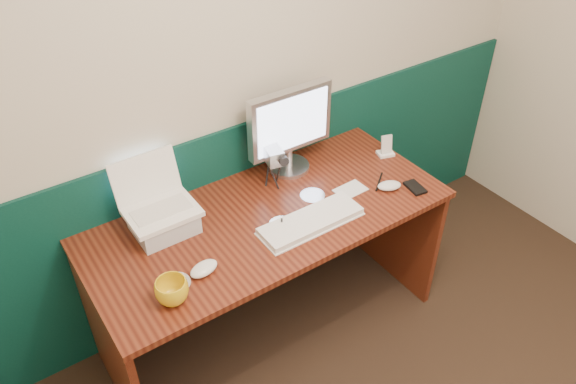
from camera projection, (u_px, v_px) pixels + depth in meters
back_wall at (243, 71)px, 2.43m from camera, size 3.50×0.04×2.50m
wainscot at (251, 207)px, 2.88m from camera, size 3.48×0.02×1.00m
desk at (270, 275)px, 2.67m from camera, size 1.60×0.70×0.75m
laptop_riser at (164, 222)px, 2.34m from camera, size 0.25×0.21×0.09m
laptop at (158, 191)px, 2.24m from camera, size 0.29×0.22×0.24m
monitor at (289, 130)px, 2.60m from camera, size 0.43×0.12×0.43m
keyboard at (311, 222)px, 2.38m from camera, size 0.46×0.15×0.03m
mouse_right at (389, 186)px, 2.58m from camera, size 0.13×0.10×0.04m
mouse_left at (204, 269)px, 2.15m from camera, size 0.13×0.09×0.04m
mug at (172, 291)px, 2.02m from camera, size 0.16×0.16×0.10m
camcorder at (273, 169)px, 2.56m from camera, size 0.10×0.13×0.18m
cd_spindle at (282, 226)px, 2.37m from camera, size 0.11×0.11×0.02m
cd_loose_a at (175, 283)px, 2.12m from camera, size 0.12×0.12×0.00m
cd_loose_b at (313, 195)px, 2.55m from camera, size 0.11×0.11×0.00m
pen at (379, 182)px, 2.63m from camera, size 0.12×0.10×0.01m
papers at (350, 190)px, 2.58m from camera, size 0.15×0.10×0.00m
dock at (385, 154)px, 2.81m from camera, size 0.09×0.08×0.01m
music_player at (387, 144)px, 2.78m from camera, size 0.06×0.04×0.10m
pda at (415, 187)px, 2.59m from camera, size 0.08×0.12×0.01m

